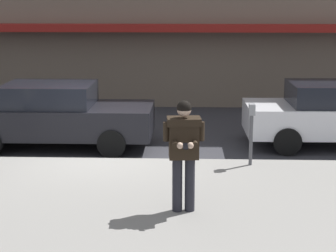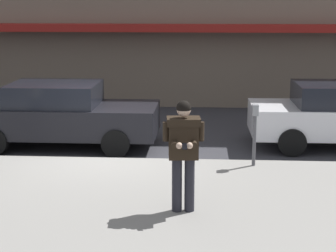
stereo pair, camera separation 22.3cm
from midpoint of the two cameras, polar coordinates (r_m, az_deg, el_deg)
The scene contains 6 objects.
ground_plane at distance 12.38m, azimuth -5.50°, elevation -3.57°, with size 80.00×80.00×0.00m, color #333338.
sidewalk at distance 9.55m, azimuth -2.22°, elevation -8.06°, with size 32.00×5.30×0.14m, color gray.
curb_paint_line at distance 12.31m, azimuth -0.85°, elevation -3.59°, with size 28.00×0.12×0.01m, color silver.
parked_sedan_mid at distance 13.60m, azimuth -10.34°, elevation 1.17°, with size 4.50×1.93×1.54m.
man_texting_on_phone at distance 8.77m, azimuth 2.31°, elevation -1.84°, with size 0.65×0.60×1.81m.
parking_meter at distance 11.47m, azimuth 9.36°, elevation 0.00°, with size 0.12×0.18×1.27m.
Camera 2 is at (2.04, -11.73, 3.44)m, focal length 60.00 mm.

